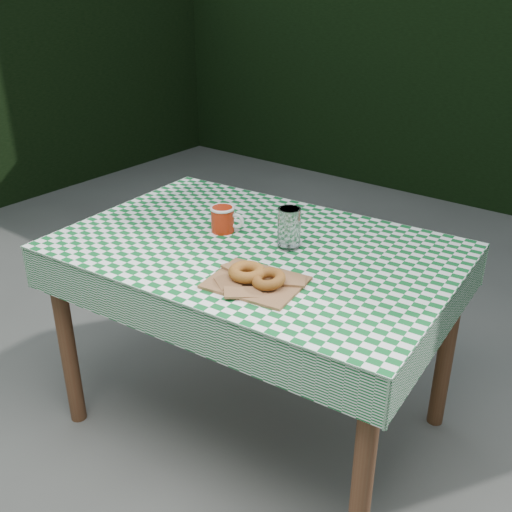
{
  "coord_description": "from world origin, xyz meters",
  "views": [
    {
      "loc": [
        1.18,
        -1.42,
        1.6
      ],
      "look_at": [
        0.14,
        -0.09,
        0.79
      ],
      "focal_mm": 41.97,
      "sensor_mm": 36.0,
      "label": 1
    }
  ],
  "objects_px": {
    "paper_bag": "(256,282)",
    "drinking_glass": "(289,228)",
    "coffee_mug": "(223,219)",
    "table": "(256,339)"
  },
  "relations": [
    {
      "from": "paper_bag",
      "to": "coffee_mug",
      "type": "height_order",
      "value": "coffee_mug"
    },
    {
      "from": "table",
      "to": "drinking_glass",
      "type": "distance_m",
      "value": 0.46
    },
    {
      "from": "paper_bag",
      "to": "drinking_glass",
      "type": "xyz_separation_m",
      "value": [
        -0.07,
        0.27,
        0.06
      ]
    },
    {
      "from": "table",
      "to": "coffee_mug",
      "type": "xyz_separation_m",
      "value": [
        -0.17,
        0.02,
        0.43
      ]
    },
    {
      "from": "paper_bag",
      "to": "table",
      "type": "bearing_deg",
      "value": 127.6
    },
    {
      "from": "coffee_mug",
      "to": "drinking_glass",
      "type": "distance_m",
      "value": 0.27
    },
    {
      "from": "table",
      "to": "paper_bag",
      "type": "relative_size",
      "value": 4.8
    },
    {
      "from": "table",
      "to": "drinking_glass",
      "type": "bearing_deg",
      "value": 23.66
    },
    {
      "from": "paper_bag",
      "to": "coffee_mug",
      "type": "relative_size",
      "value": 1.67
    },
    {
      "from": "coffee_mug",
      "to": "drinking_glass",
      "type": "xyz_separation_m",
      "value": [
        0.26,
        0.03,
        0.02
      ]
    }
  ]
}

